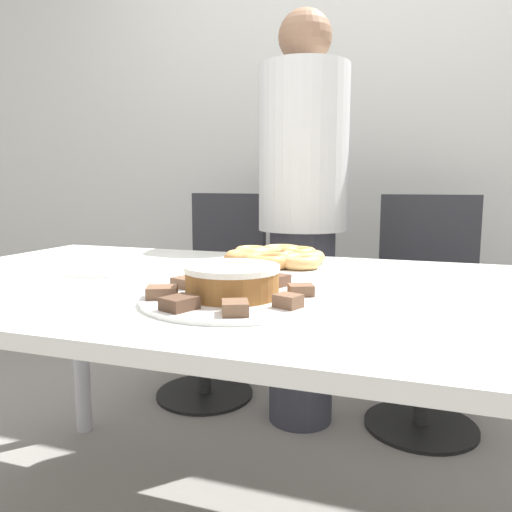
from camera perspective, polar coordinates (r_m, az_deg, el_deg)
name	(u,v)px	position (r m, az deg, el deg)	size (l,w,h in m)	color
wall_back	(349,118)	(2.74, 10.53, 15.21)	(8.00, 0.05, 2.60)	silver
table	(239,312)	(1.20, -1.91, -6.45)	(1.77, 1.00, 0.73)	silver
person_standing	(303,214)	(1.95, 5.36, 4.77)	(0.34, 0.34, 1.60)	#383842
office_chair_left	(211,298)	(2.30, -5.16, -4.84)	(0.51, 0.51, 0.92)	black
office_chair_right	(426,316)	(2.10, 18.81, -6.46)	(0.45, 0.45, 0.92)	black
plate_cake	(232,299)	(0.99, -2.72, -4.93)	(0.36, 0.36, 0.01)	white
plate_donuts	(272,264)	(1.43, 1.89, -0.94)	(0.38, 0.38, 0.01)	white
frosted_cake	(232,281)	(0.99, -2.74, -2.85)	(0.19, 0.19, 0.06)	brown
lamington_0	(275,280)	(1.09, 2.19, -2.81)	(0.06, 0.07, 0.02)	brown
lamington_1	(230,277)	(1.13, -2.98, -2.42)	(0.06, 0.07, 0.03)	brown
lamington_2	(186,282)	(1.09, -8.05, -3.01)	(0.06, 0.06, 0.02)	brown
lamington_3	(162,292)	(1.00, -10.68, -4.08)	(0.07, 0.07, 0.02)	brown
lamington_4	(179,303)	(0.90, -8.75, -5.35)	(0.07, 0.07, 0.02)	#513828
lamington_5	(235,308)	(0.86, -2.40, -5.92)	(0.06, 0.07, 0.02)	brown
lamington_6	(288,301)	(0.91, 3.69, -5.14)	(0.06, 0.05, 0.02)	brown
lamington_7	(301,290)	(1.01, 5.15, -3.88)	(0.06, 0.06, 0.02)	brown
donut_0	(272,256)	(1.42, 1.90, -0.04)	(0.13, 0.13, 0.04)	#E5AD66
donut_1	(266,261)	(1.33, 1.16, -0.55)	(0.13, 0.13, 0.04)	#D18E4C
donut_2	(300,262)	(1.33, 5.06, -0.66)	(0.11, 0.11, 0.03)	#E5AD66
donut_3	(304,257)	(1.41, 5.51, -0.13)	(0.12, 0.12, 0.04)	#E5AD66
donut_4	(298,254)	(1.47, 4.81, 0.25)	(0.11, 0.11, 0.04)	#D18E4C
donut_5	(280,252)	(1.52, 2.78, 0.51)	(0.13, 0.13, 0.04)	#E5AD66
donut_6	(252,252)	(1.51, -0.51, 0.44)	(0.11, 0.11, 0.03)	#E5AD66
donut_7	(244,256)	(1.44, -1.39, -0.03)	(0.11, 0.11, 0.03)	tan
donut_8	(243,259)	(1.38, -1.45, -0.29)	(0.11, 0.11, 0.04)	#C68447
napkin	(91,273)	(1.36, -18.35, -1.86)	(0.15, 0.14, 0.01)	white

